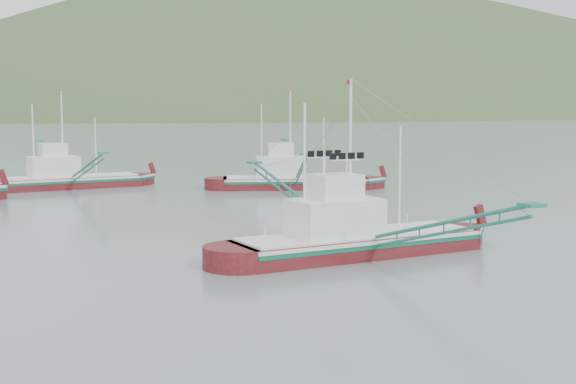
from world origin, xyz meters
name	(u,v)px	position (x,y,z in m)	size (l,w,h in m)	color
ground	(339,265)	(0.00, 0.00, 0.00)	(1200.00, 1200.00, 0.00)	slate
main_boat	(353,229)	(1.92, 1.82, 1.49)	(14.32, 25.76, 10.42)	#4F0D0F
bg_boat_right	(294,168)	(14.37, 33.70, 2.05)	(14.25, 24.07, 10.18)	#4F0D0F
bg_boat_far	(66,174)	(-5.36, 44.02, 1.39)	(13.97, 25.06, 10.14)	#4F0D0F
headland_right	(328,114)	(240.00, 430.00, 0.00)	(684.00, 432.00, 306.00)	#385129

